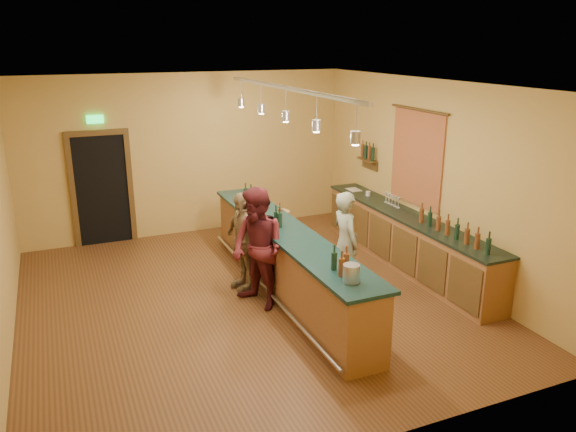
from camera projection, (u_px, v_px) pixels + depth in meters
name	position (u px, v px, depth m)	size (l,w,h in m)	color
floor	(248.00, 299.00, 8.57)	(7.00, 7.00, 0.00)	#533217
ceiling	(243.00, 85.00, 7.61)	(6.50, 7.00, 0.02)	silver
wall_back	(188.00, 155.00, 11.16)	(6.50, 0.02, 3.20)	gold
wall_front	(372.00, 295.00, 5.01)	(6.50, 0.02, 3.20)	gold
wall_right	(431.00, 178.00, 9.30)	(0.02, 7.00, 3.20)	gold
doorway	(102.00, 187.00, 10.65)	(1.15, 0.09, 2.48)	black
tapestry	(417.00, 159.00, 9.57)	(0.03, 1.40, 1.60)	#A2202B
bottle_shelf	(368.00, 154.00, 10.92)	(0.17, 0.55, 0.54)	#4D3717
back_counter	(406.00, 240.00, 9.69)	(0.60, 4.55, 1.27)	brown
tasting_bar	(286.00, 256.00, 8.62)	(0.73, 5.10, 1.38)	brown
pendant_track	(286.00, 99.00, 7.91)	(0.11, 4.60, 0.50)	silver
bartender	(345.00, 243.00, 8.60)	(0.59, 0.39, 1.62)	gray
customer_a	(258.00, 249.00, 8.10)	(0.87, 0.68, 1.80)	#59191E
customer_b	(243.00, 241.00, 8.73)	(0.93, 0.39, 1.58)	#997A51
bar_stool	(279.00, 219.00, 10.33)	(0.38, 0.38, 0.78)	#987244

